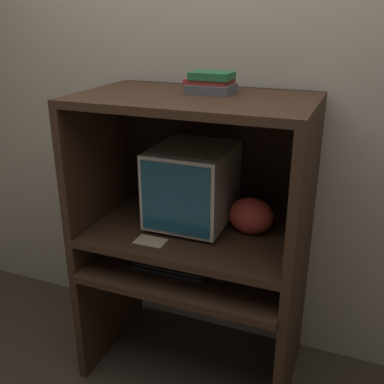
{
  "coord_description": "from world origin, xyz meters",
  "views": [
    {
      "loc": [
        0.7,
        -1.5,
        1.78
      ],
      "look_at": [
        -0.01,
        0.32,
        1.0
      ],
      "focal_mm": 42.0,
      "sensor_mm": 36.0,
      "label": 1
    }
  ],
  "objects_px": {
    "keyboard": "(171,267)",
    "snack_bag": "(251,216)",
    "crt_monitor": "(192,185)",
    "mouse": "(220,279)",
    "book_stack": "(211,83)"
  },
  "relations": [
    {
      "from": "keyboard",
      "to": "snack_bag",
      "type": "height_order",
      "value": "snack_bag"
    },
    {
      "from": "crt_monitor",
      "to": "mouse",
      "type": "distance_m",
      "value": 0.47
    },
    {
      "from": "crt_monitor",
      "to": "keyboard",
      "type": "relative_size",
      "value": 1.13
    },
    {
      "from": "keyboard",
      "to": "snack_bag",
      "type": "xyz_separation_m",
      "value": [
        0.33,
        0.19,
        0.25
      ]
    },
    {
      "from": "crt_monitor",
      "to": "snack_bag",
      "type": "height_order",
      "value": "crt_monitor"
    },
    {
      "from": "snack_bag",
      "to": "book_stack",
      "type": "xyz_separation_m",
      "value": [
        -0.22,
        0.02,
        0.6
      ]
    },
    {
      "from": "crt_monitor",
      "to": "snack_bag",
      "type": "bearing_deg",
      "value": -1.51
    },
    {
      "from": "mouse",
      "to": "book_stack",
      "type": "bearing_deg",
      "value": 121.05
    },
    {
      "from": "crt_monitor",
      "to": "snack_bag",
      "type": "distance_m",
      "value": 0.32
    },
    {
      "from": "snack_bag",
      "to": "book_stack",
      "type": "bearing_deg",
      "value": 175.11
    },
    {
      "from": "keyboard",
      "to": "mouse",
      "type": "distance_m",
      "value": 0.25
    },
    {
      "from": "keyboard",
      "to": "crt_monitor",
      "type": "bearing_deg",
      "value": 80.15
    },
    {
      "from": "book_stack",
      "to": "mouse",
      "type": "bearing_deg",
      "value": -58.95
    },
    {
      "from": "keyboard",
      "to": "snack_bag",
      "type": "distance_m",
      "value": 0.46
    },
    {
      "from": "crt_monitor",
      "to": "book_stack",
      "type": "distance_m",
      "value": 0.49
    }
  ]
}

